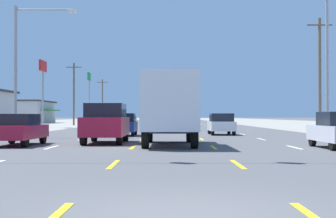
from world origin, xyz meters
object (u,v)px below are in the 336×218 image
object	(u,v)px
pole_sign_left_row_1	(42,75)
sedan_far_left_distant_b	(130,119)
hatchback_inner_right_farther	(220,124)
pole_sign_left_row_2	(88,84)
suv_center_turn_farthest	(172,119)
streetlight_right_row_0	(320,53)
suv_inner_left_midfar	(105,123)
box_truck_center_turn_mid	(169,106)
hatchback_inner_left_far	(122,124)
sedan_far_left_near	(17,129)
sedan_center_turn_distant_a	(169,120)
streetlight_left_row_0	(21,60)

from	to	relation	value
pole_sign_left_row_1	sedan_far_left_distant_b	bearing A→B (deg)	78.03
hatchback_inner_right_farther	pole_sign_left_row_2	distance (m)	56.17
suv_center_turn_farthest	sedan_far_left_distant_b	size ratio (longest dim) A/B	1.09
streetlight_right_row_0	pole_sign_left_row_1	bearing A→B (deg)	134.14
hatchback_inner_right_farther	pole_sign_left_row_2	world-z (taller)	pole_sign_left_row_2
pole_sign_left_row_1	suv_inner_left_midfar	bearing A→B (deg)	-70.74
box_truck_center_turn_mid	hatchback_inner_right_farther	world-z (taller)	box_truck_center_turn_mid
streetlight_right_row_0	hatchback_inner_left_far	bearing A→B (deg)	172.04
sedan_far_left_near	hatchback_inner_right_farther	world-z (taller)	hatchback_inner_right_farther
suv_inner_left_midfar	sedan_far_left_near	bearing A→B (deg)	-154.37
hatchback_inner_left_far	suv_center_turn_farthest	size ratio (longest dim) A/B	0.80
sedan_center_turn_distant_a	streetlight_left_row_0	distance (m)	39.37
sedan_far_left_distant_b	streetlight_right_row_0	xyz separation A→B (m)	(16.96, -61.05, 4.72)
hatchback_inner_left_far	pole_sign_left_row_2	distance (m)	56.16
box_truck_center_turn_mid	streetlight_left_row_0	bearing A→B (deg)	135.84
pole_sign_left_row_2	streetlight_left_row_0	world-z (taller)	pole_sign_left_row_2
pole_sign_left_row_1	pole_sign_left_row_2	xyz separation A→B (m)	(0.40, 31.25, 0.93)
hatchback_inner_left_far	suv_center_turn_farthest	bearing A→B (deg)	74.84
sedan_center_turn_distant_a	streetlight_left_row_0	bearing A→B (deg)	-104.48
pole_sign_left_row_2	box_truck_center_turn_mid	bearing A→B (deg)	-77.82
streetlight_left_row_0	box_truck_center_turn_mid	bearing A→B (deg)	-44.16
pole_sign_left_row_1	streetlight_right_row_0	distance (m)	35.24
sedan_center_turn_distant_a	sedan_far_left_distant_b	xyz separation A→B (m)	(-7.26, 23.15, 0.00)
sedan_far_left_near	suv_center_turn_farthest	bearing A→B (deg)	72.88
streetlight_left_row_0	pole_sign_left_row_2	bearing A→B (deg)	94.70
hatchback_inner_right_farther	streetlight_right_row_0	xyz separation A→B (m)	(6.15, -3.70, 4.69)
box_truck_center_turn_mid	sedan_center_turn_distant_a	bearing A→B (deg)	89.72
sedan_far_left_distant_b	streetlight_right_row_0	distance (m)	63.53
sedan_far_left_near	streetlight_right_row_0	world-z (taller)	streetlight_right_row_0
hatchback_inner_left_far	streetlight_right_row_0	distance (m)	14.01
streetlight_left_row_0	streetlight_right_row_0	xyz separation A→B (m)	(19.49, 0.00, 0.46)
hatchback_inner_left_far	suv_center_turn_farthest	xyz separation A→B (m)	(3.52, 13.00, 0.24)
streetlight_right_row_0	suv_center_turn_farthest	bearing A→B (deg)	122.81
hatchback_inner_right_farther	streetlight_left_row_0	world-z (taller)	streetlight_left_row_0
suv_center_turn_farthest	sedan_far_left_distant_b	bearing A→B (deg)	99.09
box_truck_center_turn_mid	suv_center_turn_farthest	xyz separation A→B (m)	(0.38, 24.11, -0.81)
sedan_far_left_near	suv_inner_left_midfar	world-z (taller)	suv_inner_left_midfar
box_truck_center_turn_mid	streetlight_left_row_0	world-z (taller)	streetlight_left_row_0
sedan_far_left_near	sedan_far_left_distant_b	bearing A→B (deg)	89.99
box_truck_center_turn_mid	pole_sign_left_row_1	bearing A→B (deg)	112.91
pole_sign_left_row_1	streetlight_left_row_0	world-z (taller)	streetlight_left_row_0
hatchback_inner_left_far	streetlight_right_row_0	bearing A→B (deg)	-7.96
suv_center_turn_farthest	streetlight_right_row_0	bearing A→B (deg)	-57.19
hatchback_inner_right_farther	suv_center_turn_farthest	world-z (taller)	suv_center_turn_farthest
suv_inner_left_midfar	hatchback_inner_right_farther	size ratio (longest dim) A/B	1.26
box_truck_center_turn_mid	suv_center_turn_farthest	world-z (taller)	box_truck_center_turn_mid
pole_sign_left_row_1	pole_sign_left_row_2	world-z (taller)	pole_sign_left_row_2
sedan_far_left_near	hatchback_inner_left_far	world-z (taller)	hatchback_inner_left_far
suv_center_turn_farthest	pole_sign_left_row_1	world-z (taller)	pole_sign_left_row_1
hatchback_inner_right_farther	pole_sign_left_row_2	size ratio (longest dim) A/B	0.43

